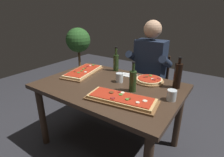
{
  "coord_description": "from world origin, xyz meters",
  "views": [
    {
      "loc": [
        0.95,
        -1.33,
        1.44
      ],
      "look_at": [
        0.0,
        0.05,
        0.79
      ],
      "focal_mm": 28.42,
      "sensor_mm": 36.0,
      "label": 1
    }
  ],
  "objects_px": {
    "dining_table": "(109,93)",
    "oil_bottle_amber": "(133,80)",
    "tumbler_near_camera": "(172,96)",
    "wine_bottle_dark": "(178,75)",
    "potted_plant_corner": "(79,54)",
    "diner_chair": "(150,83)",
    "tumbler_far_side": "(119,78)",
    "vinegar_bottle_green": "(116,62)",
    "pizza_round_far": "(149,80)",
    "pizza_rectangular_front": "(121,99)",
    "pizza_rectangular_left": "(83,72)",
    "seated_diner": "(148,68)"
  },
  "relations": [
    {
      "from": "dining_table",
      "to": "oil_bottle_amber",
      "type": "relative_size",
      "value": 5.01
    },
    {
      "from": "tumbler_near_camera",
      "to": "wine_bottle_dark",
      "type": "bearing_deg",
      "value": 98.11
    },
    {
      "from": "wine_bottle_dark",
      "to": "potted_plant_corner",
      "type": "relative_size",
      "value": 0.26
    },
    {
      "from": "diner_chair",
      "to": "potted_plant_corner",
      "type": "distance_m",
      "value": 1.48
    },
    {
      "from": "tumbler_far_side",
      "to": "vinegar_bottle_green",
      "type": "bearing_deg",
      "value": 129.3
    },
    {
      "from": "dining_table",
      "to": "pizza_round_far",
      "type": "xyz_separation_m",
      "value": [
        0.3,
        0.3,
        0.11
      ]
    },
    {
      "from": "pizza_rectangular_front",
      "to": "pizza_round_far",
      "type": "xyz_separation_m",
      "value": [
        0.02,
        0.52,
        -0.0
      ]
    },
    {
      "from": "tumbler_near_camera",
      "to": "pizza_round_far",
      "type": "bearing_deg",
      "value": 139.17
    },
    {
      "from": "diner_chair",
      "to": "oil_bottle_amber",
      "type": "bearing_deg",
      "value": -78.87
    },
    {
      "from": "pizza_rectangular_left",
      "to": "vinegar_bottle_green",
      "type": "height_order",
      "value": "vinegar_bottle_green"
    },
    {
      "from": "dining_table",
      "to": "diner_chair",
      "type": "relative_size",
      "value": 1.61
    },
    {
      "from": "dining_table",
      "to": "vinegar_bottle_green",
      "type": "distance_m",
      "value": 0.49
    },
    {
      "from": "pizza_rectangular_front",
      "to": "tumbler_near_camera",
      "type": "distance_m",
      "value": 0.42
    },
    {
      "from": "dining_table",
      "to": "oil_bottle_amber",
      "type": "xyz_separation_m",
      "value": [
        0.26,
        0.0,
        0.2
      ]
    },
    {
      "from": "diner_chair",
      "to": "tumbler_near_camera",
      "type": "bearing_deg",
      "value": -58.02
    },
    {
      "from": "wine_bottle_dark",
      "to": "potted_plant_corner",
      "type": "xyz_separation_m",
      "value": [
        -1.94,
        0.65,
        -0.18
      ]
    },
    {
      "from": "potted_plant_corner",
      "to": "pizza_rectangular_front",
      "type": "bearing_deg",
      "value": -35.64
    },
    {
      "from": "pizza_round_far",
      "to": "diner_chair",
      "type": "distance_m",
      "value": 0.65
    },
    {
      "from": "vinegar_bottle_green",
      "to": "potted_plant_corner",
      "type": "height_order",
      "value": "potted_plant_corner"
    },
    {
      "from": "tumbler_far_side",
      "to": "pizza_rectangular_front",
      "type": "bearing_deg",
      "value": -55.41
    },
    {
      "from": "wine_bottle_dark",
      "to": "seated_diner",
      "type": "bearing_deg",
      "value": 138.14
    },
    {
      "from": "dining_table",
      "to": "tumbler_far_side",
      "type": "relative_size",
      "value": 14.59
    },
    {
      "from": "pizza_rectangular_left",
      "to": "oil_bottle_amber",
      "type": "relative_size",
      "value": 2.12
    },
    {
      "from": "seated_diner",
      "to": "tumbler_near_camera",
      "type": "bearing_deg",
      "value": -53.87
    },
    {
      "from": "pizza_rectangular_front",
      "to": "seated_diner",
      "type": "distance_m",
      "value": 0.98
    },
    {
      "from": "pizza_round_far",
      "to": "tumbler_far_side",
      "type": "xyz_separation_m",
      "value": [
        -0.25,
        -0.18,
        0.02
      ]
    },
    {
      "from": "tumbler_far_side",
      "to": "dining_table",
      "type": "bearing_deg",
      "value": -110.88
    },
    {
      "from": "oil_bottle_amber",
      "to": "potted_plant_corner",
      "type": "relative_size",
      "value": 0.24
    },
    {
      "from": "dining_table",
      "to": "seated_diner",
      "type": "relative_size",
      "value": 1.05
    },
    {
      "from": "pizza_round_far",
      "to": "vinegar_bottle_green",
      "type": "distance_m",
      "value": 0.51
    },
    {
      "from": "tumbler_near_camera",
      "to": "tumbler_far_side",
      "type": "distance_m",
      "value": 0.58
    },
    {
      "from": "diner_chair",
      "to": "seated_diner",
      "type": "xyz_separation_m",
      "value": [
        0.0,
        -0.12,
        0.26
      ]
    },
    {
      "from": "seated_diner",
      "to": "oil_bottle_amber",
      "type": "bearing_deg",
      "value": -77.1
    },
    {
      "from": "vinegar_bottle_green",
      "to": "tumbler_near_camera",
      "type": "distance_m",
      "value": 0.89
    },
    {
      "from": "tumbler_near_camera",
      "to": "potted_plant_corner",
      "type": "relative_size",
      "value": 0.08
    },
    {
      "from": "pizza_rectangular_left",
      "to": "tumbler_near_camera",
      "type": "relative_size",
      "value": 6.51
    },
    {
      "from": "pizza_rectangular_front",
      "to": "potted_plant_corner",
      "type": "xyz_separation_m",
      "value": [
        -1.65,
        1.18,
        -0.07
      ]
    },
    {
      "from": "wine_bottle_dark",
      "to": "diner_chair",
      "type": "height_order",
      "value": "wine_bottle_dark"
    },
    {
      "from": "dining_table",
      "to": "wine_bottle_dark",
      "type": "distance_m",
      "value": 0.69
    },
    {
      "from": "pizza_rectangular_front",
      "to": "potted_plant_corner",
      "type": "height_order",
      "value": "potted_plant_corner"
    },
    {
      "from": "dining_table",
      "to": "diner_chair",
      "type": "distance_m",
      "value": 0.88
    },
    {
      "from": "pizza_rectangular_left",
      "to": "tumbler_near_camera",
      "type": "xyz_separation_m",
      "value": [
        1.06,
        -0.08,
        0.02
      ]
    },
    {
      "from": "tumbler_far_side",
      "to": "diner_chair",
      "type": "xyz_separation_m",
      "value": [
        0.05,
        0.74,
        -0.3
      ]
    },
    {
      "from": "tumbler_near_camera",
      "to": "oil_bottle_amber",
      "type": "bearing_deg",
      "value": -175.91
    },
    {
      "from": "dining_table",
      "to": "vinegar_bottle_green",
      "type": "height_order",
      "value": "vinegar_bottle_green"
    },
    {
      "from": "diner_chair",
      "to": "vinegar_bottle_green",
      "type": "bearing_deg",
      "value": -122.05
    },
    {
      "from": "oil_bottle_amber",
      "to": "tumbler_far_side",
      "type": "relative_size",
      "value": 2.91
    },
    {
      "from": "oil_bottle_amber",
      "to": "tumbler_far_side",
      "type": "xyz_separation_m",
      "value": [
        -0.22,
        0.12,
        -0.06
      ]
    },
    {
      "from": "pizza_rectangular_front",
      "to": "oil_bottle_amber",
      "type": "bearing_deg",
      "value": 94.59
    },
    {
      "from": "tumbler_near_camera",
      "to": "tumbler_far_side",
      "type": "relative_size",
      "value": 0.95
    }
  ]
}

